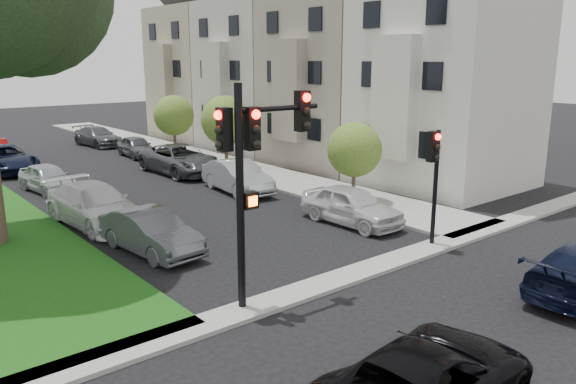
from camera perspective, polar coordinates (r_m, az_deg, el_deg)
ground at (r=15.57m, az=11.95°, el=-10.53°), size 140.00×140.00×0.00m
sidewalk_right at (r=37.88m, az=-10.42°, el=3.83°), size 3.50×44.00×0.12m
sidewalk_cross at (r=16.76m, az=6.59°, el=-8.33°), size 60.00×1.00×0.12m
house_a at (r=29.04m, az=15.92°, el=14.31°), size 7.70×7.55×15.97m
house_b at (r=33.92m, az=5.18°, el=14.56°), size 7.70×7.55×15.97m
house_c at (r=39.63m, az=-2.68°, el=14.43°), size 7.70×7.55×15.97m
house_d at (r=45.85m, az=-8.48°, el=14.17°), size 7.70×7.55×15.97m
small_tree_a at (r=24.51m, az=6.77°, el=4.28°), size 2.39×2.39×3.58m
small_tree_b at (r=32.24m, az=-6.36°, el=7.24°), size 2.81×2.81×4.21m
small_tree_c at (r=37.54m, az=-11.54°, el=7.63°), size 2.62×2.62×3.92m
traffic_signal_main at (r=13.73m, az=-3.51°, el=3.69°), size 2.78×0.72×5.70m
traffic_signal_secondary at (r=19.02m, az=14.63°, el=2.48°), size 0.52×0.42×3.98m
car_cross_near at (r=10.84m, az=13.94°, el=-17.94°), size 5.02×2.57×1.36m
car_parked_0 at (r=21.67m, az=6.44°, el=-1.35°), size 1.89×4.42×1.49m
car_parked_1 at (r=26.77m, az=-5.16°, el=1.57°), size 2.08×4.77×1.52m
car_parked_2 at (r=31.61m, az=-10.86°, el=3.28°), size 2.79×5.81×1.60m
car_parked_3 at (r=37.72m, az=-15.12°, el=4.48°), size 1.84×4.01×1.33m
car_parked_4 at (r=43.27m, az=-18.75°, el=5.36°), size 2.46×4.92×1.37m
car_parked_5 at (r=18.94m, az=-13.77°, el=-3.97°), size 1.95×4.42×1.41m
car_parked_6 at (r=22.63m, az=-19.01°, el=-1.27°), size 2.66×5.58×1.57m
car_parked_7 at (r=29.14m, az=-23.21°, el=1.32°), size 2.04×4.11×1.35m
car_parked_8 at (r=35.24m, az=-26.82°, el=3.03°), size 2.80×5.54×1.50m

